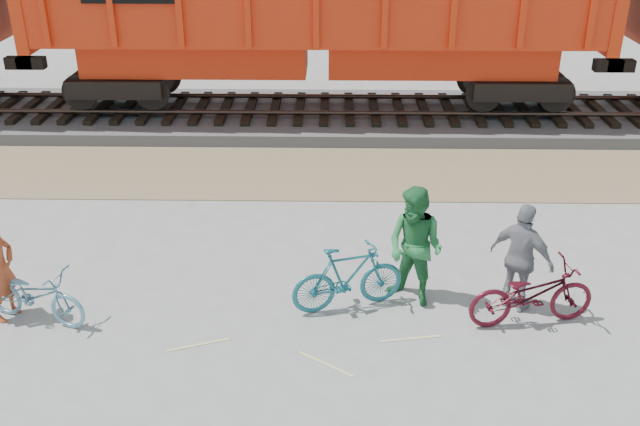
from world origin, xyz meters
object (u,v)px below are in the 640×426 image
(bicycle_blue, at_px, (35,295))
(bicycle_maroon, at_px, (532,294))
(person_man, at_px, (415,247))
(hopper_car_center, at_px, (318,5))
(bicycle_teal, at_px, (348,277))
(person_woman, at_px, (521,258))

(bicycle_blue, distance_m, bicycle_maroon, 7.23)
(bicycle_blue, distance_m, person_man, 5.63)
(hopper_car_center, xyz_separation_m, bicycle_teal, (0.64, -8.80, -2.48))
(bicycle_teal, height_order, person_woman, person_woman)
(person_man, xyz_separation_m, person_woman, (1.56, -0.16, -0.08))
(hopper_car_center, xyz_separation_m, person_man, (1.64, -8.60, -2.06))
(person_woman, bearing_deg, bicycle_teal, 42.13)
(bicycle_teal, height_order, bicycle_maroon, bicycle_teal)
(bicycle_blue, relative_size, person_man, 0.89)
(bicycle_teal, bearing_deg, person_man, -96.43)
(bicycle_maroon, bearing_deg, bicycle_teal, 72.20)
(bicycle_teal, height_order, person_man, person_man)
(bicycle_blue, bearing_deg, hopper_car_center, -5.79)
(bicycle_blue, xyz_separation_m, bicycle_maroon, (7.23, 0.07, 0.05))
(bicycle_blue, height_order, bicycle_teal, bicycle_teal)
(bicycle_blue, bearing_deg, bicycle_teal, -67.31)
(hopper_car_center, distance_m, person_man, 8.99)
(bicycle_blue, relative_size, bicycle_teal, 0.96)
(bicycle_maroon, bearing_deg, person_man, 61.21)
(hopper_car_center, bearing_deg, bicycle_maroon, -70.21)
(person_man, relative_size, person_woman, 1.09)
(hopper_car_center, bearing_deg, bicycle_teal, -85.84)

